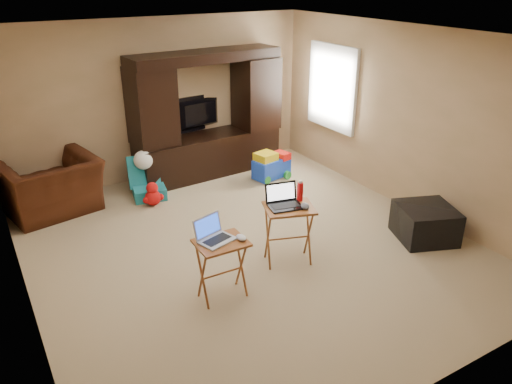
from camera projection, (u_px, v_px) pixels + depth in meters
floor at (248, 245)px, 6.19m from camera, size 5.50×5.50×0.00m
ceiling at (246, 36)px, 5.17m from camera, size 5.50×5.50×0.00m
wall_back at (160, 100)px, 7.84m from camera, size 5.00×0.00×5.00m
wall_front at (440, 261)px, 3.52m from camera, size 5.00×0.00×5.00m
wall_left at (8, 197)px, 4.51m from camera, size 0.00×5.50×5.50m
wall_right at (405, 119)px, 6.84m from camera, size 0.00×5.50×5.50m
window_pane at (333, 87)px, 7.99m from camera, size 0.00×1.20×1.20m
window_frame at (332, 87)px, 7.98m from camera, size 0.06×1.14×1.34m
entertainment_center at (207, 115)px, 7.98m from camera, size 2.47×0.76×1.99m
television at (201, 114)px, 8.18m from camera, size 1.02×0.29×0.58m
recliner at (51, 186)px, 6.88m from camera, size 1.38×1.26×0.78m
child_rocker at (148, 178)px, 7.36m from camera, size 0.56×0.61×0.62m
plush_toy at (153, 194)px, 7.17m from camera, size 0.32×0.27×0.36m
push_toy at (271, 165)px, 8.09m from camera, size 0.70×0.56×0.46m
ottoman at (425, 223)px, 6.27m from camera, size 0.86×0.86×0.43m
tray_table_left at (222, 270)px, 5.09m from camera, size 0.51×0.41×0.65m
tray_table_right at (288, 235)px, 5.71m from camera, size 0.66×0.59×0.71m
laptop_left at (217, 231)px, 4.92m from camera, size 0.41×0.37×0.24m
laptop_right at (286, 197)px, 5.51m from camera, size 0.42×0.37×0.24m
mouse_left at (241, 238)px, 4.98m from camera, size 0.09×0.14×0.05m
mouse_right at (305, 206)px, 5.52m from camera, size 0.13×0.17×0.06m
water_bottle at (300, 192)px, 5.67m from camera, size 0.07×0.07×0.22m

